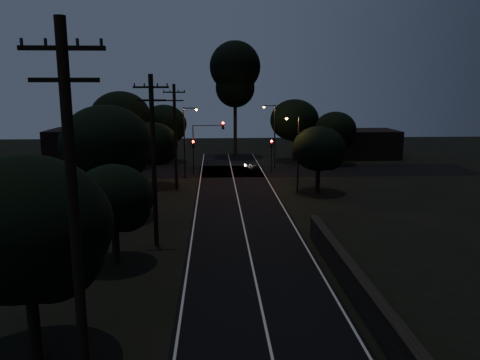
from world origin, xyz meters
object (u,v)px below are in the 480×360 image
tall_pine (235,74)px  signal_mast (208,138)px  streetlight_b (273,132)px  car (253,167)px  utility_pole_far (175,135)px  signal_right (271,150)px  utility_pole_mid (154,159)px  utility_pole_near (75,234)px  streetlight_c (297,149)px  streetlight_a (186,137)px  signal_left (193,151)px

tall_pine → signal_mast: bearing=-104.6°
streetlight_b → car: (-2.71, -2.01, -4.12)m
utility_pole_far → signal_right: 13.53m
signal_right → signal_mast: bearing=180.0°
utility_pole_mid → signal_right: 27.30m
signal_right → car: 3.66m
utility_pole_near → streetlight_c: (11.83, 32.00, -1.89)m
utility_pole_near → utility_pole_mid: (0.00, 17.00, -0.51)m
utility_pole_far → signal_right: (10.60, 7.99, -2.65)m
utility_pole_mid → car: bearing=72.3°
streetlight_b → streetlight_c: streetlight_b is taller
utility_pole_far → tall_pine: 24.94m
tall_pine → car: size_ratio=5.51×
utility_pole_mid → utility_pole_far: 17.00m
signal_mast → streetlight_b: size_ratio=0.78×
tall_pine → signal_mast: 17.35m
utility_pole_near → car: bearing=78.9°
utility_pole_near → streetlight_a: 40.04m
tall_pine → signal_right: (3.60, -15.01, -9.27)m
utility_pole_far → car: (8.60, 9.99, -4.97)m
car → utility_pole_near: bearing=66.9°
utility_pole_mid → utility_pole_far: (0.00, 17.00, -0.25)m
signal_left → signal_mast: size_ratio=0.66×
signal_mast → utility_pole_near: bearing=-94.2°
signal_mast → streetlight_a: size_ratio=0.78×
tall_pine → signal_right: tall_pine is taller
utility_pole_far → streetlight_a: 6.10m
tall_pine → signal_left: size_ratio=4.09×
utility_pole_near → utility_pole_far: size_ratio=1.14×
utility_pole_mid → tall_pine: 41.10m
signal_left → utility_pole_near: bearing=-91.9°
utility_pole_near → signal_mast: size_ratio=1.92×
utility_pole_far → tall_pine: (7.00, 23.00, 6.62)m
signal_mast → signal_left: bearing=-179.9°
utility_pole_mid → streetlight_a: (0.69, 23.00, -1.10)m
utility_pole_near → signal_mast: 42.15m
utility_pole_mid → tall_pine: size_ratio=0.66×
utility_pole_near → tall_pine: tall_pine is taller
utility_pole_mid → signal_right: size_ratio=2.68×
signal_left → streetlight_b: streetlight_b is taller
streetlight_b → signal_mast: bearing=-154.0°
streetlight_a → car: bearing=26.8°
signal_left → streetlight_a: streetlight_a is taller
signal_right → streetlight_c: (1.23, -9.99, 1.51)m
utility_pole_near → utility_pole_mid: 17.01m
signal_right → car: bearing=135.0°
utility_pole_mid → streetlight_b: size_ratio=1.38×
utility_pole_mid → streetlight_a: utility_pole_mid is taller
signal_mast → streetlight_c: streetlight_c is taller
utility_pole_near → streetlight_b: 47.40m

